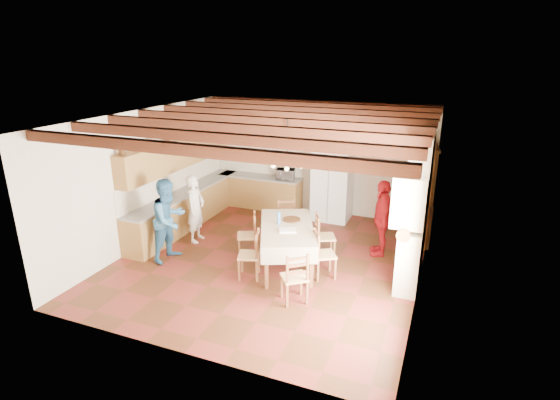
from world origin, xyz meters
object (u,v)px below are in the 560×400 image
(refrigerator, at_px, (332,184))
(person_man, at_px, (196,209))
(chair_end_far, at_px, (287,221))
(microwave, at_px, (286,174))
(person_woman_red, at_px, (382,218))
(chair_end_near, at_px, (294,276))
(hutch, at_px, (420,193))
(person_woman_blue, at_px, (169,220))
(chair_right_far, at_px, (325,236))
(chair_left_near, at_px, (249,254))
(chair_left_far, at_px, (247,235))
(chair_right_near, at_px, (324,254))
(dining_table, at_px, (287,230))

(refrigerator, height_order, person_man, refrigerator)
(chair_end_far, xyz_separation_m, microwave, (-0.76, 1.91, 0.55))
(person_woman_red, distance_m, microwave, 3.40)
(chair_end_far, bearing_deg, chair_end_near, -95.31)
(chair_end_near, xyz_separation_m, microwave, (-1.80, 4.27, 0.55))
(hutch, bearing_deg, person_woman_blue, -155.56)
(chair_end_near, height_order, person_man, person_man)
(chair_right_far, relative_size, person_woman_red, 0.58)
(chair_left_near, bearing_deg, refrigerator, 151.87)
(chair_right_far, xyz_separation_m, chair_end_near, (-0.01, -1.89, 0.00))
(chair_left_far, height_order, chair_right_far, same)
(chair_end_near, relative_size, chair_end_far, 1.00)
(refrigerator, relative_size, chair_right_near, 1.96)
(person_woman_red, bearing_deg, dining_table, -65.27)
(chair_left_far, bearing_deg, person_man, -127.54)
(chair_left_far, xyz_separation_m, chair_right_far, (1.56, 0.56, 0.00))
(chair_end_near, relative_size, person_woman_blue, 0.55)
(chair_right_near, height_order, person_woman_blue, person_woman_blue)
(chair_right_near, bearing_deg, dining_table, 48.74)
(person_woman_red, relative_size, microwave, 3.42)
(refrigerator, relative_size, person_woman_red, 1.13)
(chair_end_far, distance_m, person_woman_blue, 2.64)
(person_man, height_order, person_woman_blue, person_woman_blue)
(hutch, relative_size, person_woman_red, 1.35)
(chair_left_near, height_order, chair_left_far, same)
(person_woman_blue, bearing_deg, chair_left_near, -84.67)
(hutch, xyz_separation_m, chair_left_near, (-2.85, -3.10, -0.64))
(chair_end_near, xyz_separation_m, chair_end_far, (-1.04, 2.36, 0.00))
(person_man, bearing_deg, person_woman_red, -83.61)
(dining_table, distance_m, person_woman_red, 2.10)
(hutch, relative_size, chair_left_far, 2.34)
(chair_right_far, bearing_deg, hutch, -71.02)
(hutch, relative_size, chair_right_near, 2.34)
(refrigerator, distance_m, person_woman_blue, 4.32)
(hutch, distance_m, chair_right_near, 3.02)
(chair_end_near, distance_m, microwave, 4.67)
(person_woman_blue, relative_size, person_woman_red, 1.05)
(chair_right_far, height_order, person_woman_blue, person_woman_blue)
(person_woman_red, bearing_deg, refrigerator, -149.68)
(chair_end_near, height_order, person_woman_red, person_woman_red)
(person_woman_red, bearing_deg, chair_right_far, -73.98)
(refrigerator, height_order, dining_table, refrigerator)
(chair_right_near, height_order, chair_end_near, same)
(hutch, height_order, microwave, hutch)
(chair_right_near, bearing_deg, refrigerator, -18.97)
(person_woman_blue, xyz_separation_m, person_woman_red, (4.05, 1.85, -0.04))
(hutch, relative_size, microwave, 4.62)
(chair_end_far, relative_size, person_woman_blue, 0.55)
(chair_left_far, relative_size, chair_end_near, 1.00)
(chair_right_near, height_order, chair_end_far, same)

